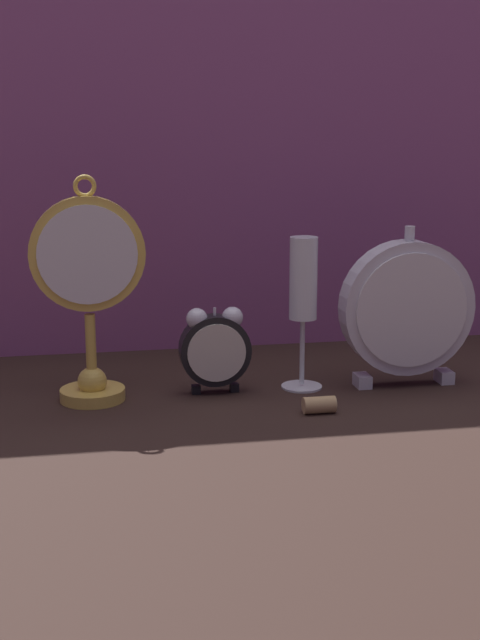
{
  "coord_description": "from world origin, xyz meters",
  "views": [
    {
      "loc": [
        -0.22,
        -1.1,
        0.37
      ],
      "look_at": [
        0.0,
        0.08,
        0.1
      ],
      "focal_mm": 50.0,
      "sensor_mm": 36.0,
      "label": 1
    }
  ],
  "objects_px": {
    "pocket_watch_on_stand": "(89,294)",
    "alarm_clock_twin_bell": "(215,346)",
    "mantel_clock_silver": "(407,309)",
    "wine_cork": "(319,405)",
    "champagne_flute": "(303,292)"
  },
  "relations": [
    {
      "from": "alarm_clock_twin_bell",
      "to": "wine_cork",
      "type": "bearing_deg",
      "value": -43.0
    },
    {
      "from": "alarm_clock_twin_bell",
      "to": "wine_cork",
      "type": "xyz_separation_m",
      "value": [
        0.12,
        -0.11,
        -0.06
      ]
    },
    {
      "from": "mantel_clock_silver",
      "to": "wine_cork",
      "type": "distance_m",
      "value": 0.21
    },
    {
      "from": "champagne_flute",
      "to": "wine_cork",
      "type": "relative_size",
      "value": 5.12
    },
    {
      "from": "alarm_clock_twin_bell",
      "to": "mantel_clock_silver",
      "type": "xyz_separation_m",
      "value": [
        0.27,
        -0.01,
        0.04
      ]
    },
    {
      "from": "pocket_watch_on_stand",
      "to": "wine_cork",
      "type": "distance_m",
      "value": 0.34
    },
    {
      "from": "pocket_watch_on_stand",
      "to": "alarm_clock_twin_bell",
      "type": "relative_size",
      "value": 2.5
    },
    {
      "from": "pocket_watch_on_stand",
      "to": "alarm_clock_twin_bell",
      "type": "distance_m",
      "value": 0.19
    },
    {
      "from": "pocket_watch_on_stand",
      "to": "champagne_flute",
      "type": "distance_m",
      "value": 0.29
    },
    {
      "from": "pocket_watch_on_stand",
      "to": "mantel_clock_silver",
      "type": "height_order",
      "value": "pocket_watch_on_stand"
    },
    {
      "from": "mantel_clock_silver",
      "to": "champagne_flute",
      "type": "bearing_deg",
      "value": 174.9
    },
    {
      "from": "mantel_clock_silver",
      "to": "wine_cork",
      "type": "xyz_separation_m",
      "value": [
        -0.15,
        -0.1,
        -0.1
      ]
    },
    {
      "from": "wine_cork",
      "to": "alarm_clock_twin_bell",
      "type": "bearing_deg",
      "value": 137.0
    },
    {
      "from": "pocket_watch_on_stand",
      "to": "wine_cork",
      "type": "relative_size",
      "value": 7.21
    },
    {
      "from": "mantel_clock_silver",
      "to": "alarm_clock_twin_bell",
      "type": "bearing_deg",
      "value": 177.63
    }
  ]
}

